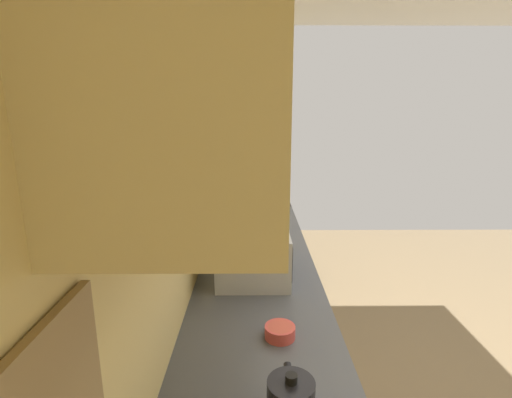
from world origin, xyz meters
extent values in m
cube|color=#E3C579|center=(0.00, 1.53, 1.30)|extent=(4.39, 0.12, 2.61)
cube|color=beige|center=(-0.36, 1.16, 0.45)|extent=(3.50, 0.64, 0.89)
cube|color=#494C53|center=(-0.36, 1.16, 0.90)|extent=(3.53, 0.67, 0.02)
cube|color=#332819|center=(-0.36, 0.83, 0.45)|extent=(0.01, 0.01, 0.82)
cube|color=#332819|center=(0.07, 0.83, 0.45)|extent=(0.01, 0.01, 0.82)
cube|color=#332819|center=(0.51, 0.83, 0.45)|extent=(0.01, 0.01, 0.82)
cube|color=#332819|center=(0.95, 0.83, 0.45)|extent=(0.01, 0.01, 0.82)
cube|color=beige|center=(-0.36, 1.30, 1.92)|extent=(2.11, 0.35, 0.70)
cube|color=black|center=(1.74, 1.15, 0.46)|extent=(0.69, 0.65, 0.91)
cube|color=black|center=(1.74, 0.81, 0.41)|extent=(0.54, 0.01, 0.50)
cube|color=black|center=(1.74, 1.15, 0.92)|extent=(0.65, 0.62, 0.02)
cube|color=black|center=(1.74, 1.45, 1.00)|extent=(0.65, 0.04, 0.18)
cylinder|color=#38383D|center=(1.59, 1.03, 0.94)|extent=(0.11, 0.11, 0.01)
cylinder|color=#38383D|center=(1.89, 1.03, 0.94)|extent=(0.11, 0.11, 0.01)
cylinder|color=#38383D|center=(1.59, 1.27, 0.94)|extent=(0.11, 0.11, 0.01)
cylinder|color=#38383D|center=(1.89, 1.27, 0.94)|extent=(0.11, 0.11, 0.01)
cube|color=#B7BABF|center=(-0.02, 1.18, 1.04)|extent=(0.49, 0.37, 0.26)
cube|color=black|center=(-0.06, 0.99, 1.04)|extent=(0.31, 0.01, 0.18)
cube|color=#2D2D33|center=(0.17, 0.99, 1.04)|extent=(0.09, 0.01, 0.18)
cylinder|color=#D84C47|center=(-0.60, 1.07, 0.94)|extent=(0.12, 0.12, 0.05)
cylinder|color=#CF5243|center=(-0.60, 1.07, 0.95)|extent=(0.10, 0.10, 0.02)
cylinder|color=black|center=(-1.01, 1.07, 1.07)|extent=(0.03, 0.03, 0.02)
cylinder|color=black|center=(-0.94, 1.07, 1.01)|extent=(0.08, 0.02, 0.05)
camera|label=1|loc=(-1.88, 1.17, 1.79)|focal=25.98mm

